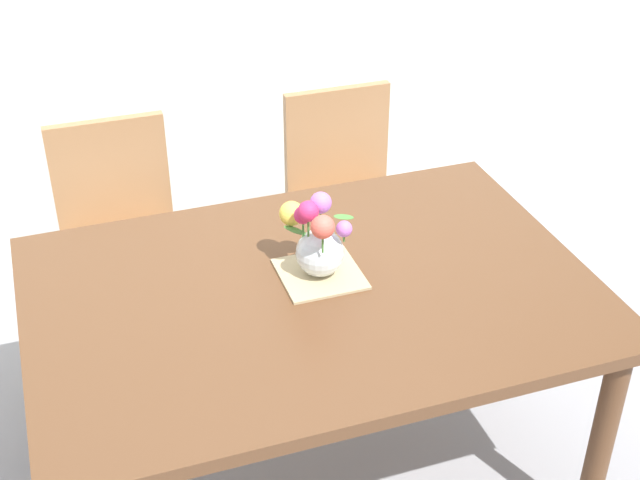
{
  "coord_description": "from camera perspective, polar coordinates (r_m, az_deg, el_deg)",
  "views": [
    {
      "loc": [
        -0.64,
        -1.93,
        2.2
      ],
      "look_at": [
        0.04,
        0.05,
        0.87
      ],
      "focal_mm": 49.71,
      "sensor_mm": 36.0,
      "label": 1
    }
  ],
  "objects": [
    {
      "name": "ground_plane",
      "position": [
        3.0,
        -0.46,
        -14.82
      ],
      "size": [
        12.0,
        12.0,
        0.0
      ],
      "primitive_type": "plane",
      "color": "#939399"
    },
    {
      "name": "dining_table",
      "position": [
        2.55,
        -0.52,
        -4.6
      ],
      "size": [
        1.59,
        1.1,
        0.75
      ],
      "color": "brown",
      "rests_on": "ground_plane"
    },
    {
      "name": "chair_left",
      "position": [
        3.29,
        -12.74,
        0.79
      ],
      "size": [
        0.42,
        0.42,
        0.9
      ],
      "rotation": [
        0.0,
        0.0,
        3.14
      ],
      "color": "#9E7047",
      "rests_on": "ground_plane"
    },
    {
      "name": "chair_right",
      "position": [
        3.46,
        1.69,
        3.28
      ],
      "size": [
        0.42,
        0.42,
        0.9
      ],
      "rotation": [
        0.0,
        0.0,
        3.14
      ],
      "color": "#9E7047",
      "rests_on": "ground_plane"
    },
    {
      "name": "placemat",
      "position": [
        2.55,
        0.0,
        -2.2
      ],
      "size": [
        0.23,
        0.23,
        0.01
      ],
      "primitive_type": "cube",
      "color": "tan",
      "rests_on": "dining_table"
    },
    {
      "name": "flower_vase",
      "position": [
        2.49,
        -0.19,
        -0.02
      ],
      "size": [
        0.2,
        0.23,
        0.24
      ],
      "color": "silver",
      "rests_on": "placemat"
    }
  ]
}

